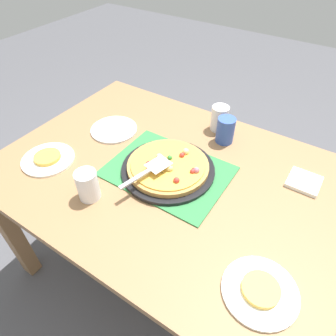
{
  "coord_description": "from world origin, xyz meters",
  "views": [
    {
      "loc": [
        0.49,
        -0.74,
        1.59
      ],
      "look_at": [
        0.0,
        0.0,
        0.77
      ],
      "focal_mm": 31.97,
      "sensor_mm": 36.0,
      "label": 1
    }
  ],
  "objects_px": {
    "plate_far_right": "(260,291)",
    "cup_corner": "(225,130)",
    "pizza_pan": "(168,169)",
    "plate_near_left": "(48,159)",
    "napkin_stack": "(304,182)",
    "cup_near": "(220,118)",
    "pizza_server": "(149,170)",
    "plate_side": "(114,129)",
    "cup_far": "(88,185)",
    "pizza": "(168,166)",
    "served_slice_left": "(47,157)",
    "served_slice_right": "(261,289)"
  },
  "relations": [
    {
      "from": "served_slice_right",
      "to": "cup_near",
      "type": "height_order",
      "value": "cup_near"
    },
    {
      "from": "cup_near",
      "to": "cup_corner",
      "type": "relative_size",
      "value": 1.0
    },
    {
      "from": "cup_far",
      "to": "pizza_server",
      "type": "xyz_separation_m",
      "value": [
        0.15,
        0.18,
        0.01
      ]
    },
    {
      "from": "plate_side",
      "to": "plate_far_right",
      "type": "bearing_deg",
      "value": -23.41
    },
    {
      "from": "plate_far_right",
      "to": "cup_near",
      "type": "distance_m",
      "value": 0.81
    },
    {
      "from": "served_slice_left",
      "to": "served_slice_right",
      "type": "height_order",
      "value": "same"
    },
    {
      "from": "plate_far_right",
      "to": "pizza_server",
      "type": "bearing_deg",
      "value": 160.66
    },
    {
      "from": "cup_corner",
      "to": "served_slice_right",
      "type": "bearing_deg",
      "value": -56.4
    },
    {
      "from": "napkin_stack",
      "to": "pizza_pan",
      "type": "bearing_deg",
      "value": -153.93
    },
    {
      "from": "plate_near_left",
      "to": "napkin_stack",
      "type": "distance_m",
      "value": 1.05
    },
    {
      "from": "plate_near_left",
      "to": "plate_side",
      "type": "height_order",
      "value": "same"
    },
    {
      "from": "plate_near_left",
      "to": "served_slice_left",
      "type": "relative_size",
      "value": 2.0
    },
    {
      "from": "napkin_stack",
      "to": "cup_near",
      "type": "bearing_deg",
      "value": 161.55
    },
    {
      "from": "plate_side",
      "to": "napkin_stack",
      "type": "bearing_deg",
      "value": 9.06
    },
    {
      "from": "pizza",
      "to": "plate_side",
      "type": "xyz_separation_m",
      "value": [
        -0.38,
        0.1,
        -0.03
      ]
    },
    {
      "from": "served_slice_left",
      "to": "napkin_stack",
      "type": "bearing_deg",
      "value": 25.65
    },
    {
      "from": "cup_corner",
      "to": "napkin_stack",
      "type": "xyz_separation_m",
      "value": [
        0.38,
        -0.08,
        -0.05
      ]
    },
    {
      "from": "served_slice_right",
      "to": "pizza_pan",
      "type": "bearing_deg",
      "value": 150.76
    },
    {
      "from": "pizza_pan",
      "to": "cup_corner",
      "type": "xyz_separation_m",
      "value": [
        0.1,
        0.31,
        0.05
      ]
    },
    {
      "from": "pizza_pan",
      "to": "served_slice_right",
      "type": "relative_size",
      "value": 3.45
    },
    {
      "from": "pizza_server",
      "to": "napkin_stack",
      "type": "bearing_deg",
      "value": 33.18
    },
    {
      "from": "cup_near",
      "to": "pizza_server",
      "type": "relative_size",
      "value": 0.51
    },
    {
      "from": "cup_near",
      "to": "pizza_server",
      "type": "xyz_separation_m",
      "value": [
        -0.06,
        -0.48,
        0.01
      ]
    },
    {
      "from": "pizza_server",
      "to": "cup_near",
      "type": "bearing_deg",
      "value": 82.61
    },
    {
      "from": "served_slice_left",
      "to": "cup_near",
      "type": "relative_size",
      "value": 0.92
    },
    {
      "from": "plate_far_right",
      "to": "cup_corner",
      "type": "height_order",
      "value": "cup_corner"
    },
    {
      "from": "cup_near",
      "to": "plate_far_right",
      "type": "bearing_deg",
      "value": -55.43
    },
    {
      "from": "plate_side",
      "to": "cup_far",
      "type": "xyz_separation_m",
      "value": [
        0.2,
        -0.37,
        0.06
      ]
    },
    {
      "from": "pizza_server",
      "to": "pizza",
      "type": "bearing_deg",
      "value": 75.39
    },
    {
      "from": "plate_near_left",
      "to": "napkin_stack",
      "type": "bearing_deg",
      "value": 25.65
    },
    {
      "from": "pizza",
      "to": "pizza_server",
      "type": "relative_size",
      "value": 1.41
    },
    {
      "from": "cup_corner",
      "to": "plate_near_left",
      "type": "bearing_deg",
      "value": -136.95
    },
    {
      "from": "pizza_pan",
      "to": "cup_near",
      "type": "distance_m",
      "value": 0.39
    },
    {
      "from": "pizza",
      "to": "served_slice_right",
      "type": "height_order",
      "value": "pizza"
    },
    {
      "from": "plate_far_right",
      "to": "cup_far",
      "type": "xyz_separation_m",
      "value": [
        -0.66,
        0.0,
        0.06
      ]
    },
    {
      "from": "pizza_pan",
      "to": "pizza_server",
      "type": "relative_size",
      "value": 1.63
    },
    {
      "from": "served_slice_right",
      "to": "cup_far",
      "type": "relative_size",
      "value": 0.92
    },
    {
      "from": "served_slice_right",
      "to": "pizza_server",
      "type": "bearing_deg",
      "value": 160.66
    },
    {
      "from": "pizza",
      "to": "cup_corner",
      "type": "xyz_separation_m",
      "value": [
        0.1,
        0.31,
        0.03
      ]
    },
    {
      "from": "pizza_pan",
      "to": "served_slice_left",
      "type": "xyz_separation_m",
      "value": [
        -0.47,
        -0.22,
        0.01
      ]
    },
    {
      "from": "pizza",
      "to": "cup_far",
      "type": "height_order",
      "value": "cup_far"
    },
    {
      "from": "pizza_pan",
      "to": "plate_far_right",
      "type": "bearing_deg",
      "value": -29.24
    },
    {
      "from": "pizza_server",
      "to": "napkin_stack",
      "type": "relative_size",
      "value": 1.95
    },
    {
      "from": "pizza_pan",
      "to": "served_slice_right",
      "type": "height_order",
      "value": "served_slice_right"
    },
    {
      "from": "napkin_stack",
      "to": "plate_near_left",
      "type": "bearing_deg",
      "value": -154.35
    },
    {
      "from": "pizza_pan",
      "to": "cup_near",
      "type": "xyz_separation_m",
      "value": [
        0.04,
        0.38,
        0.05
      ]
    },
    {
      "from": "pizza",
      "to": "pizza_pan",
      "type": "bearing_deg",
      "value": -167.06
    },
    {
      "from": "plate_far_right",
      "to": "served_slice_left",
      "type": "height_order",
      "value": "served_slice_left"
    },
    {
      "from": "plate_far_right",
      "to": "plate_side",
      "type": "height_order",
      "value": "same"
    },
    {
      "from": "pizza_pan",
      "to": "napkin_stack",
      "type": "bearing_deg",
      "value": 26.07
    }
  ]
}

